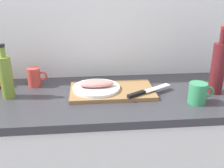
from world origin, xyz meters
The scene contains 11 objects.
back_wall centered at (0.00, 0.33, 1.25)m, with size 3.20×0.05×2.50m, color white.
kitchen_counter centered at (0.00, 0.00, 0.45)m, with size 2.00×0.60×0.90m.
cutting_board centered at (0.04, 0.03, 0.91)m, with size 0.45×0.26×0.02m, color olive.
white_plate centered at (-0.04, 0.04, 0.93)m, with size 0.25×0.25×0.01m, color white.
fish_fillet centered at (-0.04, 0.04, 0.95)m, with size 0.19×0.08×0.04m, color tan.
chef_knife centered at (0.20, -0.05, 0.93)m, with size 0.26×0.18×0.02m.
olive_oil_bottle centered at (-0.49, 0.02, 1.02)m, with size 0.06×0.06×0.28m.
wine_bottle centered at (0.60, -0.02, 1.04)m, with size 0.07×0.07×0.36m.
coffee_mug_1 centered at (-0.39, 0.17, 0.95)m, with size 0.11×0.07×0.11m.
coffee_mug_2 centered at (0.45, -0.14, 0.95)m, with size 0.13×0.09×0.10m.
orange_0 centered at (-0.58, 0.17, 0.94)m, with size 0.07×0.07×0.07m, color orange.
Camera 1 is at (-0.09, -1.29, 1.47)m, focal length 42.71 mm.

